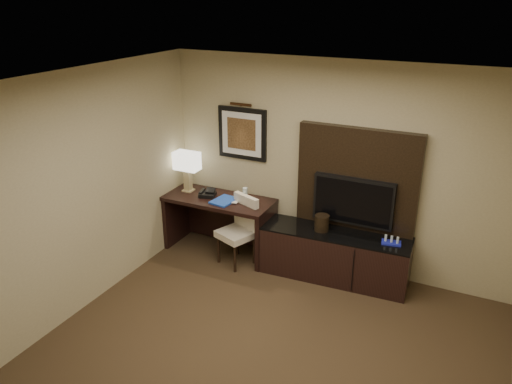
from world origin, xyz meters
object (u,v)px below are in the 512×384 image
Objects in this scene: desk_chair at (236,233)px; desk_phone at (208,193)px; table_lamp at (187,170)px; desk at (220,225)px; credenza at (334,255)px; water_bottle at (245,195)px; ice_bucket at (322,223)px; tv at (353,201)px; minibar_tray at (392,240)px.

desk_phone reaches higher than desk_chair.
desk_chair is 1.14m from table_lamp.
desk reaches higher than credenza.
ice_bucket is at bearing -2.57° from water_bottle.
desk is at bearing -11.41° from desk_phone.
credenza is 1.41m from water_bottle.
ice_bucket reaches higher than credenza.
desk_chair is 0.71m from desk_phone.
desk_phone is at bearing -173.33° from water_bottle.
table_lamp reaches higher than credenza.
desk_chair is (-1.29, -0.22, 0.12)m from credenza.
tv is at bearing 3.60° from table_lamp.
desk_chair reaches higher than ice_bucket.
credenza is at bearing 30.83° from desk_chair.
desk is 7.17× the size of desk_phone.
desk_phone is at bearing -179.49° from ice_bucket.
tv is at bearing 48.67° from credenza.
minibar_tray is at bearing 0.04° from desk.
water_bottle is (-1.29, 0.04, 0.58)m from credenza.
desk is 1.70× the size of desk_chair.
desk_phone is at bearing -174.25° from tv.
minibar_tray is (0.67, 0.02, 0.36)m from credenza.
credenza is 2.32m from table_lamp.
desk_phone is (-1.83, -0.02, 0.54)m from credenza.
ice_bucket is at bearing 178.80° from credenza.
ice_bucket is (-0.19, -0.01, 0.42)m from credenza.
table_lamp reaches higher than desk_phone.
desk_phone is (-0.54, 0.20, 0.41)m from desk_chair.
credenza is 2.10× the size of desk_chair.
ice_bucket is (1.99, -0.04, -0.38)m from table_lamp.
minibar_tray is at bearing -1.67° from credenza.
water_bottle is at bearing 109.71° from desk_chair.
tv is at bearing 5.40° from water_bottle.
table_lamp is 3.05× the size of ice_bucket.
desk is 0.81× the size of credenza.
tv is 1.14× the size of desk_chair.
minibar_tray is (0.86, 0.02, -0.06)m from ice_bucket.
credenza is (1.66, 0.01, -0.08)m from desk.
minibar_tray is (2.51, 0.04, -0.18)m from desk_phone.
desk_chair is 0.53m from water_bottle.
water_bottle is at bearing 179.24° from minibar_tray.
tv is (1.80, 0.19, 0.62)m from desk.
credenza is 8.11× the size of minibar_tray.
minibar_tray is at bearing 28.08° from desk_chair.
table_lamp reaches higher than ice_bucket.
table_lamp is (-0.52, 0.04, 0.71)m from desk.
water_bottle is at bearing 174.98° from credenza.
credenza is 1.91m from desk_phone.
tv reaches higher than desk_phone.
desk_chair is at bearing -173.22° from minibar_tray.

